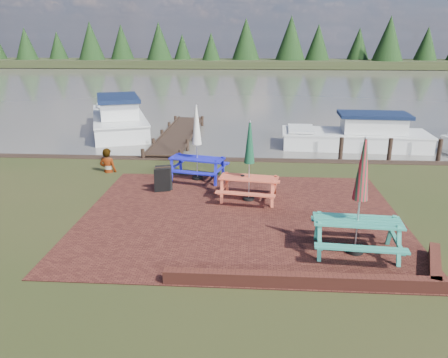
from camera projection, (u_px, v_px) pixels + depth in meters
name	position (u px, v px, depth m)	size (l,w,h in m)	color
ground	(240.00, 231.00, 11.50)	(120.00, 120.00, 0.00)	black
paving	(241.00, 216.00, 12.44)	(9.00, 7.50, 0.02)	#381611
brick_wall	(339.00, 277.00, 9.03)	(6.21, 1.79, 0.30)	#4C1E16
water	(251.00, 84.00, 46.58)	(120.00, 60.00, 0.02)	#403D37
far_treeline	(252.00, 46.00, 73.05)	(120.00, 10.00, 8.10)	black
picnic_table_teal	(358.00, 215.00, 10.06)	(2.14, 1.93, 2.79)	#29846F
picnic_table_red	(249.00, 174.00, 13.42)	(2.02, 1.85, 2.49)	#CD4F34
picnic_table_blue	(197.00, 154.00, 15.39)	(2.26, 2.10, 2.64)	#1617AC
chalkboard	(163.00, 179.00, 14.31)	(0.56, 0.64, 0.85)	black
jetty	(178.00, 134.00, 22.37)	(1.76, 9.08, 1.00)	black
boat_jetty	(119.00, 120.00, 24.28)	(5.15, 8.24, 2.26)	beige
boat_near	(358.00, 137.00, 20.73)	(6.92, 2.73, 1.84)	beige
person	(106.00, 149.00, 16.25)	(0.67, 0.44, 1.83)	gray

